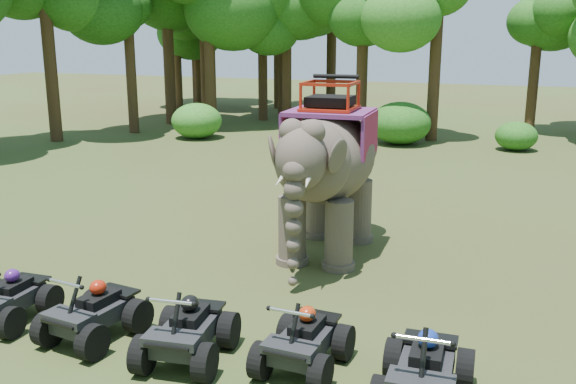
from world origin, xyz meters
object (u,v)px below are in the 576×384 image
elephant (328,167)px  atv_4 (426,362)px  atv_0 (8,291)px  atv_1 (93,305)px  atv_2 (187,323)px  atv_3 (304,333)px

elephant → atv_4: 6.52m
atv_0 → atv_4: bearing=-2.4°
atv_0 → atv_1: (1.80, -0.01, 0.03)m
elephant → atv_2: size_ratio=2.85×
atv_1 → atv_4: atv_4 is taller
atv_3 → atv_2: bearing=-165.0°
atv_3 → elephant: bearing=106.4°
elephant → atv_0: 7.04m
atv_1 → atv_2: (1.80, -0.06, 0.01)m
atv_4 → atv_1: bearing=177.5°
atv_0 → atv_3: (5.37, 0.32, 0.01)m
elephant → atv_4: bearing=-63.0°
atv_0 → atv_1: size_ratio=0.94×
atv_2 → atv_3: size_ratio=1.06×
atv_1 → atv_3: 3.59m
elephant → atv_3: bearing=-78.8°
atv_2 → elephant: bearing=77.8°
atv_3 → atv_4: 1.89m
atv_0 → atv_4: atv_4 is taller
atv_1 → atv_2: atv_2 is taller
atv_2 → atv_0: bearing=171.7°
atv_4 → atv_3: bearing=167.7°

